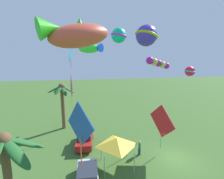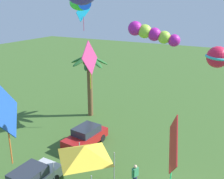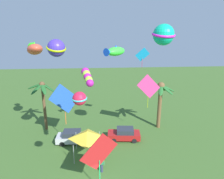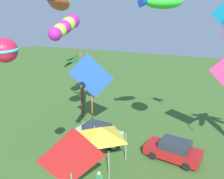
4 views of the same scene
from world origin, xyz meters
name	(u,v)px [view 3 (image 3 of 4)]	position (x,y,z in m)	size (l,w,h in m)	color
palm_tree_0	(43,93)	(-6.00, 12.51, 5.10)	(3.58, 3.64, 6.68)	brown
palm_tree_1	(160,94)	(9.38, 11.77, 4.78)	(3.80, 3.80, 6.47)	brown
parked_car_0	(124,134)	(4.22, 8.91, 0.75)	(4.05, 2.08, 1.51)	#A51919
parked_car_1	(73,137)	(-1.95, 8.75, 0.75)	(3.96, 1.85, 1.51)	#BCBCC1
spectator_0	(102,164)	(1.28, 3.36, 0.81)	(0.52, 0.34, 1.59)	#2D3351
festival_tent	(87,135)	(-0.12, 6.04, 2.47)	(2.86, 2.86, 2.85)	#9E9EA3
kite_diamond_0	(99,153)	(1.09, 1.16, 3.59)	(3.05, 1.31, 4.57)	red
kite_fish_1	(35,49)	(-5.38, 9.06, 11.04)	(2.64, 3.69, 1.59)	#E04E37
kite_diamond_2	(64,99)	(-2.72, 9.14, 5.37)	(3.14, 1.85, 4.98)	#1F4DB3
kite_tube_3	(87,76)	(0.31, 2.35, 9.47)	(1.00, 2.37, 1.10)	#BA1E9D
kite_fish_4	(115,51)	(2.95, 8.09, 10.81)	(2.69, 2.70, 1.14)	#38F039
kite_ball_5	(56,48)	(-2.24, 4.43, 11.44)	(2.17, 2.16, 1.45)	#4530B7
kite_diamond_6	(142,55)	(6.37, 10.21, 10.18)	(1.70, 0.44, 2.34)	#1495DC
kite_ball_7	(164,35)	(6.73, 4.48, 12.49)	(2.17, 2.17, 1.79)	#0EC393
kite_diamond_8	(149,87)	(7.34, 10.35, 6.27)	(3.06, 0.48, 4.30)	#DC3883
kite_ball_9	(79,99)	(-0.08, -0.62, 8.73)	(1.10, 1.11, 0.87)	red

